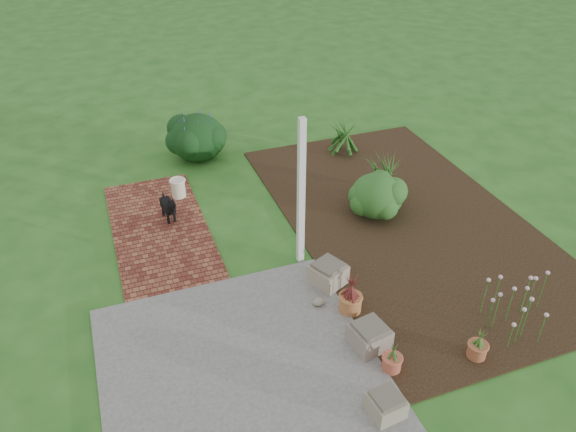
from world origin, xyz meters
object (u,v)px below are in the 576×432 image
object	(u,v)px
stone_trough_near	(386,405)
evergreen_shrub	(377,195)
black_dog	(168,206)
cream_ceramic_urn	(178,188)

from	to	relation	value
stone_trough_near	evergreen_shrub	distance (m)	4.32
stone_trough_near	evergreen_shrub	size ratio (longest dim) A/B	0.41
black_dog	evergreen_shrub	size ratio (longest dim) A/B	0.60
stone_trough_near	cream_ceramic_urn	bearing A→B (deg)	103.30
black_dog	cream_ceramic_urn	bearing A→B (deg)	58.60
evergreen_shrub	black_dog	bearing A→B (deg)	163.25
evergreen_shrub	stone_trough_near	bearing A→B (deg)	-116.03
black_dog	cream_ceramic_urn	xyz separation A→B (m)	(0.31, 0.75, -0.12)
evergreen_shrub	cream_ceramic_urn	bearing A→B (deg)	150.75
stone_trough_near	black_dog	xyz separation A→B (m)	(-1.65, 4.95, 0.16)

